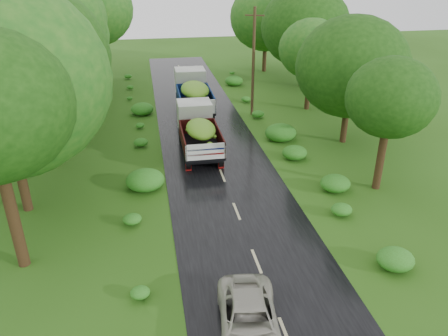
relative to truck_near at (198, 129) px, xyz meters
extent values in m
plane|color=#264F11|center=(0.87, -15.83, -1.53)|extent=(120.00, 120.00, 0.00)
cube|color=black|center=(0.87, -10.83, -1.52)|extent=(6.50, 80.00, 0.02)
cube|color=#BFB78C|center=(0.87, -15.83, -1.51)|extent=(0.12, 1.60, 0.00)
cube|color=#BFB78C|center=(0.87, -11.83, -1.51)|extent=(0.12, 1.60, 0.00)
cube|color=#BFB78C|center=(0.87, -7.83, -1.51)|extent=(0.12, 1.60, 0.00)
cube|color=#BFB78C|center=(0.87, -3.83, -1.51)|extent=(0.12, 1.60, 0.00)
cube|color=#BFB78C|center=(0.87, 0.17, -1.51)|extent=(0.12, 1.60, 0.00)
cube|color=#BFB78C|center=(0.87, 4.17, -1.51)|extent=(0.12, 1.60, 0.00)
cube|color=#BFB78C|center=(0.87, 8.17, -1.51)|extent=(0.12, 1.60, 0.00)
cube|color=#BFB78C|center=(0.87, 12.17, -1.51)|extent=(0.12, 1.60, 0.00)
cube|color=#BFB78C|center=(0.87, 16.17, -1.51)|extent=(0.12, 1.60, 0.00)
cube|color=#BFB78C|center=(0.87, 20.17, -1.51)|extent=(0.12, 1.60, 0.00)
cube|color=#BFB78C|center=(0.87, 24.17, -1.51)|extent=(0.12, 1.60, 0.00)
cube|color=black|center=(0.00, -0.32, -0.88)|extent=(1.76, 5.67, 0.28)
cylinder|color=black|center=(-0.97, 1.74, -1.03)|extent=(0.29, 1.01, 1.00)
cylinder|color=black|center=(0.98, 1.73, -1.03)|extent=(0.29, 1.01, 1.00)
cylinder|color=black|center=(-0.98, -1.60, -1.03)|extent=(0.29, 1.01, 1.00)
cylinder|color=black|center=(0.97, -1.61, -1.03)|extent=(0.29, 1.01, 1.00)
cylinder|color=black|center=(-0.99, -2.63, -1.03)|extent=(0.29, 1.01, 1.00)
cylinder|color=black|center=(0.96, -2.64, -1.03)|extent=(0.29, 1.01, 1.00)
cube|color=#6C0A09|center=(-0.99, -2.97, -1.25)|extent=(0.34, 0.04, 0.45)
cube|color=#6C0A09|center=(0.96, -2.98, -1.25)|extent=(0.34, 0.04, 0.45)
cube|color=silver|center=(0.01, 1.94, 0.22)|extent=(2.23, 1.92, 1.91)
cube|color=black|center=(-0.01, -1.38, -0.66)|extent=(2.33, 4.33, 0.16)
cube|color=#430C0C|center=(-1.12, -1.37, -0.10)|extent=(0.10, 4.32, 0.95)
cube|color=#430C0C|center=(1.11, -1.38, -0.10)|extent=(0.10, 4.32, 0.95)
cube|color=#430C0C|center=(0.00, 0.74, -0.10)|extent=(2.31, 0.09, 0.95)
cube|color=silver|center=(-0.02, -3.50, -0.10)|extent=(2.31, 0.09, 0.95)
ellipsoid|color=#387F17|center=(-0.01, -1.38, 0.50)|extent=(1.96, 3.64, 1.00)
cube|color=black|center=(0.62, 7.68, -0.81)|extent=(1.98, 6.27, 0.31)
cylinder|color=black|center=(-0.43, 9.96, -0.97)|extent=(0.32, 1.11, 1.11)
cylinder|color=black|center=(1.72, 9.94, -0.97)|extent=(0.32, 1.11, 1.11)
cylinder|color=black|center=(-0.47, 6.27, -0.97)|extent=(0.32, 1.11, 1.11)
cylinder|color=black|center=(1.68, 6.25, -0.97)|extent=(0.32, 1.11, 1.11)
cylinder|color=black|center=(-0.49, 5.14, -0.97)|extent=(0.32, 1.11, 1.11)
cylinder|color=black|center=(1.67, 5.11, -0.97)|extent=(0.32, 1.11, 1.11)
cube|color=#6C0A09|center=(-0.49, 4.76, -1.22)|extent=(0.38, 0.05, 0.50)
cube|color=#6C0A09|center=(1.66, 4.74, -1.22)|extent=(0.38, 0.05, 0.50)
cube|color=silver|center=(0.65, 10.17, 0.40)|extent=(2.47, 2.14, 2.11)
cube|color=black|center=(0.61, 6.52, -0.56)|extent=(2.61, 4.80, 0.18)
cube|color=navy|center=(-0.63, 6.53, 0.05)|extent=(0.14, 4.77, 1.05)
cube|color=navy|center=(1.84, 6.50, 0.05)|extent=(0.14, 4.77, 1.05)
cube|color=navy|center=(0.63, 8.85, 0.05)|extent=(2.55, 0.12, 1.05)
cube|color=silver|center=(0.58, 4.18, 0.05)|extent=(2.55, 0.12, 1.05)
ellipsoid|color=#387F17|center=(0.61, 6.52, 0.71)|extent=(2.19, 4.03, 1.11)
imported|color=#B0AD9D|center=(-0.34, -15.56, -0.92)|extent=(2.50, 4.49, 1.19)
cylinder|color=#382616|center=(5.12, 6.43, 2.55)|extent=(0.29, 0.29, 8.16)
cube|color=#382616|center=(5.12, 6.43, 6.02)|extent=(1.36, 0.63, 0.10)
cylinder|color=black|center=(-8.55, -10.28, 2.31)|extent=(0.46, 0.46, 7.68)
cylinder|color=black|center=(-9.34, -5.74, 2.19)|extent=(0.46, 0.46, 7.45)
cylinder|color=black|center=(-9.07, -0.40, 2.14)|extent=(0.46, 0.46, 7.34)
ellipsoid|color=#143E0C|center=(-9.07, -0.40, 4.93)|extent=(4.13, 4.13, 3.72)
cylinder|color=black|center=(-10.13, 6.02, 2.72)|extent=(0.48, 0.48, 8.50)
ellipsoid|color=#143E0C|center=(-10.13, 6.02, 5.95)|extent=(4.39, 4.39, 3.95)
cylinder|color=black|center=(-8.33, 9.89, 1.89)|extent=(0.44, 0.44, 6.84)
ellipsoid|color=#143E0C|center=(-8.33, 9.89, 4.49)|extent=(3.38, 3.38, 3.04)
cylinder|color=black|center=(-9.99, 14.60, 2.29)|extent=(0.46, 0.46, 7.63)
ellipsoid|color=#143E0C|center=(-9.99, 14.60, 5.19)|extent=(4.09, 4.09, 3.68)
cylinder|color=black|center=(-7.56, 19.62, 2.41)|extent=(0.47, 0.47, 7.88)
ellipsoid|color=#143E0C|center=(-7.56, 19.62, 5.40)|extent=(3.96, 3.96, 3.57)
cylinder|color=black|center=(8.87, -6.79, 1.36)|extent=(0.42, 0.42, 5.79)
ellipsoid|color=#185A16|center=(8.87, -6.79, 3.56)|extent=(3.01, 3.01, 2.71)
cylinder|color=black|center=(9.88, -0.23, 1.37)|extent=(0.42, 0.42, 5.79)
ellipsoid|color=#185A16|center=(9.88, -0.23, 3.57)|extent=(3.78, 3.78, 3.40)
cylinder|color=black|center=(9.94, 7.00, 1.26)|extent=(0.41, 0.41, 5.57)
ellipsoid|color=#185A16|center=(9.94, 7.00, 3.37)|extent=(3.22, 3.22, 2.89)
cylinder|color=black|center=(11.86, 13.91, 1.63)|extent=(0.43, 0.43, 6.32)
ellipsoid|color=#185A16|center=(11.86, 13.91, 4.04)|extent=(4.05, 4.05, 3.65)
cylinder|color=black|center=(9.92, 20.46, 1.68)|extent=(0.43, 0.43, 6.42)
ellipsoid|color=#185A16|center=(9.92, 20.46, 4.12)|extent=(3.90, 3.90, 3.51)
camera|label=1|loc=(-3.09, -25.93, 9.87)|focal=35.00mm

